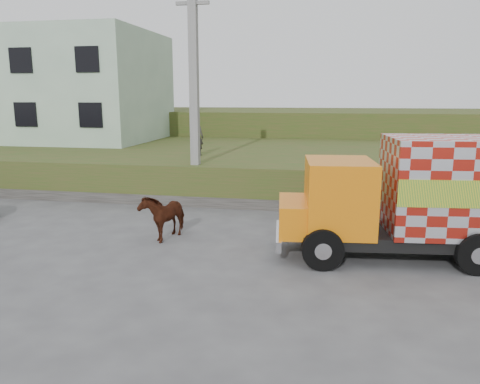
% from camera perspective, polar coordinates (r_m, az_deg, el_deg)
% --- Properties ---
extents(ground, '(120.00, 120.00, 0.00)m').
position_cam_1_polar(ground, '(13.34, -6.70, -6.03)').
color(ground, '#474749').
rests_on(ground, ground).
extents(embankment, '(40.00, 12.00, 1.50)m').
position_cam_1_polar(embankment, '(22.67, 0.86, 3.37)').
color(embankment, '#324F1A').
rests_on(embankment, ground).
extents(embankment_far, '(40.00, 12.00, 3.00)m').
position_cam_1_polar(embankment_far, '(34.41, 4.38, 7.47)').
color(embankment_far, '#324F1A').
rests_on(embankment_far, ground).
extents(retaining_strip, '(16.00, 0.50, 0.40)m').
position_cam_1_polar(retaining_strip, '(17.75, -8.81, -0.93)').
color(retaining_strip, '#595651').
rests_on(retaining_strip, ground).
extents(building, '(10.00, 8.00, 6.00)m').
position_cam_1_polar(building, '(29.18, -20.28, 11.92)').
color(building, '#B0CEB1').
rests_on(building, embankment).
extents(utility_pole, '(1.20, 0.30, 8.00)m').
position_cam_1_polar(utility_pole, '(17.39, -5.60, 11.77)').
color(utility_pole, gray).
rests_on(utility_pole, ground).
extents(cargo_truck, '(7.04, 2.99, 3.06)m').
position_cam_1_polar(cargo_truck, '(12.50, 22.54, -0.61)').
color(cargo_truck, black).
rests_on(cargo_truck, ground).
extents(cow, '(1.07, 1.71, 1.34)m').
position_cam_1_polar(cow, '(13.63, -9.27, -2.78)').
color(cow, '#33130C').
rests_on(cow, ground).
extents(pedestrian, '(0.60, 0.42, 1.56)m').
position_cam_1_polar(pedestrian, '(20.23, -5.26, 6.67)').
color(pedestrian, '#302E2B').
rests_on(pedestrian, embankment).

